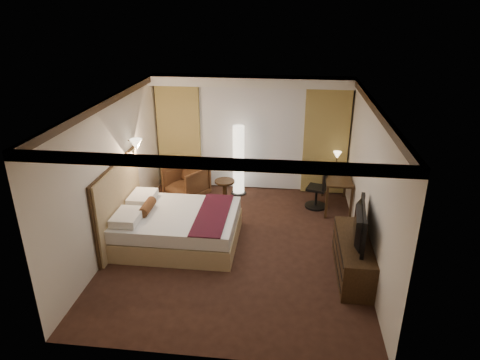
# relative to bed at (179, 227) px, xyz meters

# --- Properties ---
(floor) EXTENTS (4.50, 5.50, 0.01)m
(floor) POSITION_rel_bed_xyz_m (1.10, 0.03, -0.32)
(floor) COLOR black
(floor) RESTS_ON ground
(ceiling) EXTENTS (4.50, 5.50, 0.01)m
(ceiling) POSITION_rel_bed_xyz_m (1.10, 0.03, 2.38)
(ceiling) COLOR white
(ceiling) RESTS_ON back_wall
(back_wall) EXTENTS (4.50, 0.02, 2.70)m
(back_wall) POSITION_rel_bed_xyz_m (1.10, 2.78, 1.03)
(back_wall) COLOR beige
(back_wall) RESTS_ON floor
(left_wall) EXTENTS (0.02, 5.50, 2.70)m
(left_wall) POSITION_rel_bed_xyz_m (-1.15, 0.03, 1.03)
(left_wall) COLOR beige
(left_wall) RESTS_ON floor
(right_wall) EXTENTS (0.02, 5.50, 2.70)m
(right_wall) POSITION_rel_bed_xyz_m (3.35, 0.03, 1.03)
(right_wall) COLOR beige
(right_wall) RESTS_ON floor
(crown_molding) EXTENTS (4.50, 5.50, 0.12)m
(crown_molding) POSITION_rel_bed_xyz_m (1.10, 0.03, 2.32)
(crown_molding) COLOR black
(crown_molding) RESTS_ON ceiling
(soffit) EXTENTS (4.50, 0.50, 0.20)m
(soffit) POSITION_rel_bed_xyz_m (1.10, 2.53, 2.28)
(soffit) COLOR white
(soffit) RESTS_ON ceiling
(curtain_sheer) EXTENTS (2.48, 0.04, 2.45)m
(curtain_sheer) POSITION_rel_bed_xyz_m (1.10, 2.70, 0.93)
(curtain_sheer) COLOR silver
(curtain_sheer) RESTS_ON back_wall
(curtain_left_drape) EXTENTS (1.00, 0.14, 2.45)m
(curtain_left_drape) POSITION_rel_bed_xyz_m (-0.60, 2.64, 0.93)
(curtain_left_drape) COLOR tan
(curtain_left_drape) RESTS_ON back_wall
(curtain_right_drape) EXTENTS (1.00, 0.14, 2.45)m
(curtain_right_drape) POSITION_rel_bed_xyz_m (2.80, 2.64, 0.93)
(curtain_right_drape) COLOR tan
(curtain_right_drape) RESTS_ON back_wall
(wall_sconce) EXTENTS (0.24, 0.24, 0.24)m
(wall_sconce) POSITION_rel_bed_xyz_m (-0.99, 0.85, 1.30)
(wall_sconce) COLOR white
(wall_sconce) RESTS_ON left_wall
(bed) EXTENTS (2.18, 1.70, 0.64)m
(bed) POSITION_rel_bed_xyz_m (0.00, 0.00, 0.00)
(bed) COLOR white
(bed) RESTS_ON floor
(headboard) EXTENTS (0.12, 2.00, 1.50)m
(headboard) POSITION_rel_bed_xyz_m (-1.10, 0.00, 0.43)
(headboard) COLOR tan
(headboard) RESTS_ON floor
(armchair) EXTENTS (1.08, 1.06, 0.82)m
(armchair) POSITION_rel_bed_xyz_m (-0.32, 2.00, 0.09)
(armchair) COLOR #472915
(armchair) RESTS_ON floor
(side_table) EXTENTS (0.45, 0.45, 0.50)m
(side_table) POSITION_rel_bed_xyz_m (0.58, 1.90, -0.07)
(side_table) COLOR black
(side_table) RESTS_ON floor
(floor_lamp) EXTENTS (0.35, 0.35, 1.66)m
(floor_lamp) POSITION_rel_bed_xyz_m (0.84, 2.33, 0.51)
(floor_lamp) COLOR white
(floor_lamp) RESTS_ON floor
(desk) EXTENTS (0.55, 1.21, 0.75)m
(desk) POSITION_rel_bed_xyz_m (3.05, 1.87, 0.06)
(desk) COLOR black
(desk) RESTS_ON floor
(desk_lamp) EXTENTS (0.18, 0.18, 0.34)m
(desk_lamp) POSITION_rel_bed_xyz_m (3.05, 2.32, 0.60)
(desk_lamp) COLOR #FFD899
(desk_lamp) RESTS_ON desk
(office_chair) EXTENTS (0.59, 0.59, 0.98)m
(office_chair) POSITION_rel_bed_xyz_m (2.62, 1.82, 0.17)
(office_chair) COLOR black
(office_chair) RESTS_ON floor
(dresser) EXTENTS (0.50, 1.63, 0.63)m
(dresser) POSITION_rel_bed_xyz_m (3.10, -0.63, -0.00)
(dresser) COLOR black
(dresser) RESTS_ON floor
(television) EXTENTS (0.77, 1.19, 0.15)m
(television) POSITION_rel_bed_xyz_m (3.07, -0.63, 0.64)
(television) COLOR black
(television) RESTS_ON dresser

